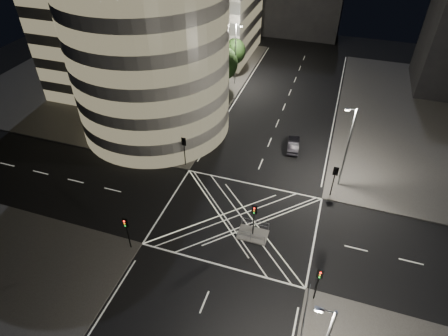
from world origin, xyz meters
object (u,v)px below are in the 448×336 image
(central_island, at_px, (253,234))
(street_lamp_left_near, at_px, (194,106))
(street_lamp_right_far, at_px, (347,146))
(sedan, at_px, (293,145))
(traffic_signal_fl, at_px, (184,146))
(traffic_signal_fr, at_px, (335,176))
(traffic_signal_nr, at_px, (319,279))
(traffic_signal_island, at_px, (254,215))
(street_lamp_left_far, at_px, (236,53))
(traffic_signal_nl, at_px, (126,228))

(central_island, xyz_separation_m, street_lamp_left_near, (-11.44, 13.50, 5.47))
(street_lamp_right_far, relative_size, sedan, 2.40)
(traffic_signal_fl, relative_size, traffic_signal_fr, 1.00)
(traffic_signal_nr, height_order, traffic_signal_island, same)
(traffic_signal_nr, bearing_deg, central_island, 142.07)
(street_lamp_left_far, relative_size, sedan, 2.40)
(traffic_signal_nr, relative_size, street_lamp_left_far, 0.40)
(traffic_signal_fl, distance_m, traffic_signal_fr, 17.60)
(sedan, bearing_deg, street_lamp_right_far, 131.69)
(central_island, relative_size, traffic_signal_island, 0.75)
(traffic_signal_fl, height_order, street_lamp_left_near, street_lamp_left_near)
(central_island, bearing_deg, street_lamp_left_near, 130.27)
(traffic_signal_nl, bearing_deg, street_lamp_left_far, 90.99)
(traffic_signal_nr, xyz_separation_m, sedan, (-5.58, 21.26, -2.23))
(traffic_signal_fl, bearing_deg, street_lamp_left_far, 91.57)
(traffic_signal_nl, xyz_separation_m, street_lamp_left_far, (-0.64, 36.80, 2.63))
(traffic_signal_island, xyz_separation_m, street_lamp_left_near, (-11.44, 13.50, 2.63))
(traffic_signal_fl, relative_size, sedan, 0.96)
(traffic_signal_fr, bearing_deg, traffic_signal_nr, -90.00)
(traffic_signal_island, xyz_separation_m, sedan, (1.22, 15.96, -2.23))
(central_island, relative_size, traffic_signal_nr, 0.75)
(traffic_signal_nl, xyz_separation_m, traffic_signal_nr, (17.60, 0.00, 0.00))
(traffic_signal_fr, bearing_deg, central_island, -129.33)
(traffic_signal_fr, distance_m, traffic_signal_island, 10.73)
(traffic_signal_fl, bearing_deg, traffic_signal_nl, -90.00)
(traffic_signal_nr, height_order, sedan, traffic_signal_nr)
(street_lamp_left_near, distance_m, street_lamp_right_far, 19.11)
(sedan, bearing_deg, traffic_signal_fr, 119.06)
(central_island, distance_m, street_lamp_left_near, 18.52)
(traffic_signal_fl, bearing_deg, traffic_signal_island, -37.54)
(traffic_signal_fr, bearing_deg, street_lamp_left_near, 164.08)
(traffic_signal_island, height_order, sedan, traffic_signal_island)
(traffic_signal_nr, relative_size, street_lamp_left_near, 0.40)
(traffic_signal_nl, distance_m, traffic_signal_island, 12.03)
(street_lamp_right_far, bearing_deg, traffic_signal_nl, -139.09)
(traffic_signal_island, distance_m, street_lamp_left_far, 33.61)
(central_island, relative_size, street_lamp_left_near, 0.30)
(traffic_signal_fl, bearing_deg, traffic_signal_nr, -37.69)
(street_lamp_left_near, bearing_deg, street_lamp_right_far, -9.03)
(traffic_signal_nr, distance_m, street_lamp_left_near, 26.32)
(street_lamp_left_far, bearing_deg, traffic_signal_fr, -51.83)
(traffic_signal_fr, distance_m, sedan, 9.73)
(central_island, distance_m, traffic_signal_fr, 11.10)
(traffic_signal_fl, xyz_separation_m, sedan, (12.02, 7.66, -2.23))
(street_lamp_right_far, bearing_deg, traffic_signal_nr, -92.30)
(street_lamp_left_near, distance_m, street_lamp_left_far, 18.00)
(traffic_signal_fl, height_order, traffic_signal_fr, same)
(traffic_signal_fl, bearing_deg, street_lamp_left_near, 96.97)
(traffic_signal_fl, relative_size, traffic_signal_island, 1.00)
(traffic_signal_nl, bearing_deg, sedan, 60.52)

